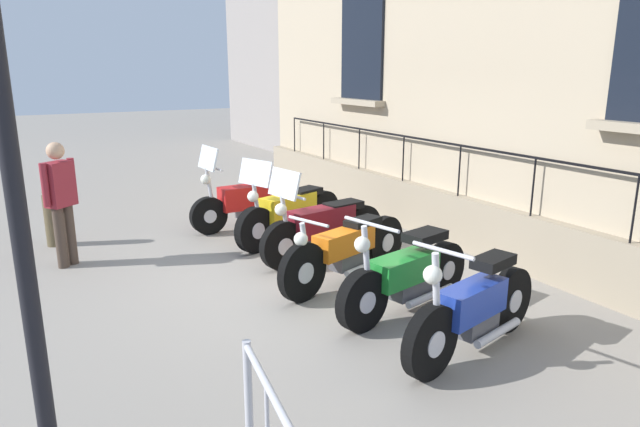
# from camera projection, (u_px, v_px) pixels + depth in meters

# --- Properties ---
(ground_plane) EXTENTS (60.00, 60.00, 0.00)m
(ground_plane) POSITION_uv_depth(u_px,v_px,m) (307.00, 276.00, 7.13)
(ground_plane) COLOR gray
(building_facade) EXTENTS (0.82, 12.39, 6.02)m
(building_facade) POSITION_uv_depth(u_px,v_px,m) (489.00, 43.00, 7.77)
(building_facade) COLOR tan
(building_facade) RESTS_ON ground_plane
(motorcycle_red) EXTENTS (2.09, 0.74, 1.40)m
(motorcycle_red) POSITION_uv_depth(u_px,v_px,m) (249.00, 201.00, 9.21)
(motorcycle_red) COLOR black
(motorcycle_red) RESTS_ON ground_plane
(motorcycle_yellow) EXTENTS (2.06, 0.97, 1.33)m
(motorcycle_yellow) POSITION_uv_depth(u_px,v_px,m) (290.00, 213.00, 8.46)
(motorcycle_yellow) COLOR black
(motorcycle_yellow) RESTS_ON ground_plane
(motorcycle_maroon) EXTENTS (2.05, 0.71, 1.32)m
(motorcycle_maroon) POSITION_uv_depth(u_px,v_px,m) (323.00, 227.00, 7.66)
(motorcycle_maroon) COLOR black
(motorcycle_maroon) RESTS_ON ground_plane
(motorcycle_orange) EXTENTS (2.16, 0.89, 0.93)m
(motorcycle_orange) POSITION_uv_depth(u_px,v_px,m) (346.00, 250.00, 6.82)
(motorcycle_orange) COLOR black
(motorcycle_orange) RESTS_ON ground_plane
(motorcycle_green) EXTENTS (1.97, 0.76, 1.11)m
(motorcycle_green) POSITION_uv_depth(u_px,v_px,m) (406.00, 276.00, 5.99)
(motorcycle_green) COLOR black
(motorcycle_green) RESTS_ON ground_plane
(motorcycle_blue) EXTENTS (1.95, 0.71, 1.13)m
(motorcycle_blue) POSITION_uv_depth(u_px,v_px,m) (474.00, 310.00, 5.12)
(motorcycle_blue) COLOR black
(motorcycle_blue) RESTS_ON ground_plane
(bollard) EXTENTS (0.24, 0.24, 0.92)m
(bollard) POSITION_uv_depth(u_px,v_px,m) (52.00, 215.00, 8.26)
(bollard) COLOR brown
(bollard) RESTS_ON ground_plane
(pedestrian_standing) EXTENTS (0.44, 0.39, 1.66)m
(pedestrian_standing) POSITION_uv_depth(u_px,v_px,m) (61.00, 198.00, 7.29)
(pedestrian_standing) COLOR #47382D
(pedestrian_standing) RESTS_ON ground_plane
(distant_building) EXTENTS (5.12, 6.94, 9.02)m
(distant_building) POSITION_uv_depth(u_px,v_px,m) (340.00, 6.00, 17.97)
(distant_building) COLOR gray
(distant_building) RESTS_ON ground_plane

